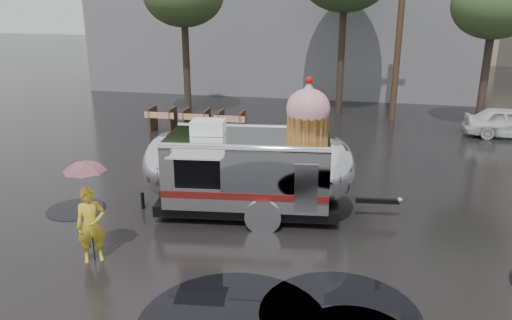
# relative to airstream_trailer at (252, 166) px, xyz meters

# --- Properties ---
(ground) EXTENTS (120.00, 120.00, 0.00)m
(ground) POSITION_rel_airstream_trailer_xyz_m (1.52, -2.54, -1.29)
(ground) COLOR black
(ground) RESTS_ON ground
(puddles) EXTENTS (14.39, 6.55, 0.01)m
(puddles) POSITION_rel_airstream_trailer_xyz_m (1.34, -3.97, -1.29)
(puddles) COLOR black
(puddles) RESTS_ON ground
(utility_pole) EXTENTS (1.60, 0.28, 9.00)m
(utility_pole) POSITION_rel_airstream_trailer_xyz_m (4.02, 11.46, 3.33)
(utility_pole) COLOR #473323
(utility_pole) RESTS_ON ground
(tree_right) EXTENTS (3.36, 3.36, 6.42)m
(tree_right) POSITION_rel_airstream_trailer_xyz_m (7.52, 10.46, 3.77)
(tree_right) COLOR #382D26
(tree_right) RESTS_ON ground
(barricade_row) EXTENTS (4.30, 0.80, 1.00)m
(barricade_row) POSITION_rel_airstream_trailer_xyz_m (-4.03, 7.42, -0.77)
(barricade_row) COLOR #473323
(barricade_row) RESTS_ON ground
(airstream_trailer) EXTENTS (6.80, 3.09, 3.68)m
(airstream_trailer) POSITION_rel_airstream_trailer_xyz_m (0.00, 0.00, 0.00)
(airstream_trailer) COLOR silver
(airstream_trailer) RESTS_ON ground
(person_left) EXTENTS (0.72, 0.66, 1.66)m
(person_left) POSITION_rel_airstream_trailer_xyz_m (-2.77, -3.14, -0.46)
(person_left) COLOR gold
(person_left) RESTS_ON ground
(umbrella_pink) EXTENTS (1.07, 1.07, 2.28)m
(umbrella_pink) POSITION_rel_airstream_trailer_xyz_m (-2.77, -3.14, 0.62)
(umbrella_pink) COLOR #CF7C8F
(umbrella_pink) RESTS_ON ground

